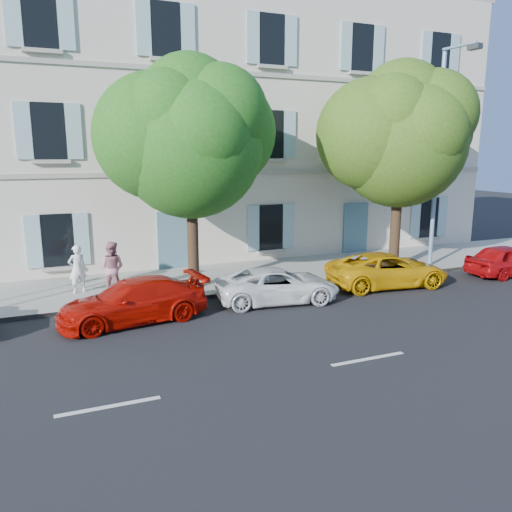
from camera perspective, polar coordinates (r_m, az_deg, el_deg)
name	(u,v)px	position (r m, az deg, el deg)	size (l,w,h in m)	color
ground	(293,311)	(15.69, 4.27, -6.27)	(90.00, 90.00, 0.00)	black
sidewalk	(242,276)	(19.59, -1.56, -2.34)	(36.00, 4.50, 0.15)	#A09E96
kerb	(264,290)	(17.64, 0.95, -3.92)	(36.00, 0.16, 0.16)	#9E998E
building	(198,127)	(24.48, -6.59, 14.39)	(28.00, 7.00, 12.00)	beige
car_red_coupe	(133,301)	(14.94, -13.85, -5.02)	(1.75, 4.30, 1.25)	#AF0D05
car_white_coupe	(278,285)	(16.43, 2.50, -3.35)	(1.88, 4.08, 1.13)	white
car_yellow_supercar	(388,270)	(18.96, 14.81, -1.51)	(2.06, 4.47, 1.24)	#E0A009
car_red_hatchback	(508,260)	(22.38, 26.88, -0.39)	(1.48, 3.68, 1.25)	#B00A0D
tree_left	(190,145)	(17.26, -7.51, 12.44)	(4.94, 4.94, 7.66)	#3A2819
tree_right	(400,143)	(20.93, 16.16, 12.35)	(5.14, 5.14, 7.92)	#3A2819
street_lamp	(441,147)	(21.81, 20.39, 11.61)	(0.33, 1.85, 8.67)	#7293BF
pedestrian_a	(77,269)	(17.96, -19.74, -1.40)	(0.60, 0.39, 1.65)	white
pedestrian_b	(112,268)	(17.34, -16.16, -1.33)	(0.88, 0.69, 1.82)	#C07B85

